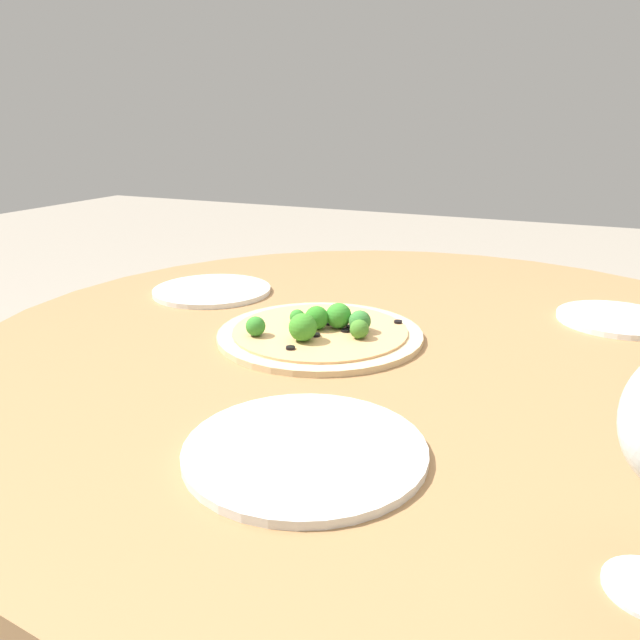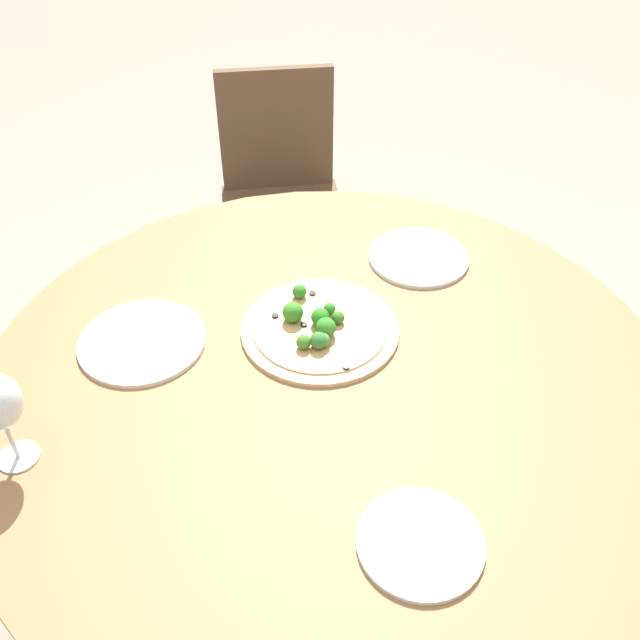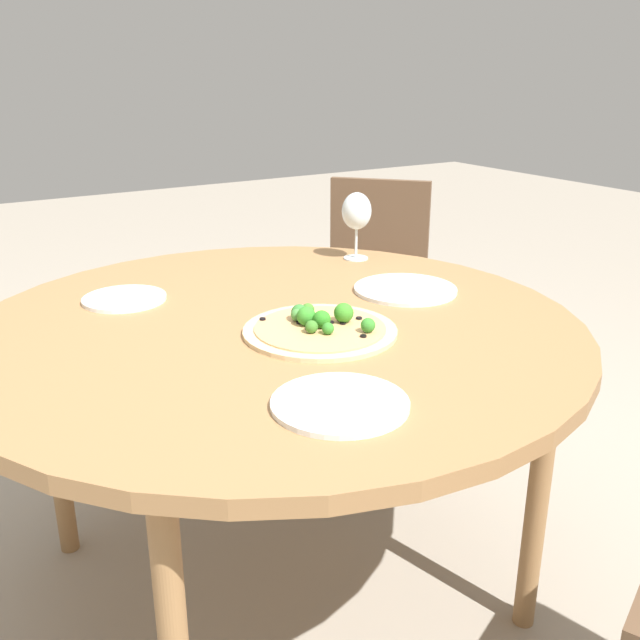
{
  "view_description": "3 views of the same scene",
  "coord_description": "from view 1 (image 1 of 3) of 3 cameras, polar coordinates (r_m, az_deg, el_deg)",
  "views": [
    {
      "loc": [
        -0.28,
        0.92,
        1.07
      ],
      "look_at": [
        0.12,
        0.05,
        0.75
      ],
      "focal_mm": 35.0,
      "sensor_mm": 36.0,
      "label": 1
    },
    {
      "loc": [
        -0.96,
        -0.26,
        1.73
      ],
      "look_at": [
        0.12,
        0.05,
        0.75
      ],
      "focal_mm": 40.0,
      "sensor_mm": 36.0,
      "label": 2
    },
    {
      "loc": [
        1.34,
        -0.71,
        1.28
      ],
      "look_at": [
        0.12,
        0.05,
        0.75
      ],
      "focal_mm": 40.0,
      "sensor_mm": 36.0,
      "label": 3
    }
  ],
  "objects": [
    {
      "name": "plate_near",
      "position": [
        1.21,
        25.54,
        0.08
      ],
      "size": [
        0.2,
        0.2,
        0.01
      ],
      "color": "silver",
      "rests_on": "dining_table"
    },
    {
      "name": "dining_table",
      "position": [
        1.04,
        6.93,
        -4.28
      ],
      "size": [
        1.39,
        1.39,
        0.72
      ],
      "color": "olive",
      "rests_on": "ground_plane"
    },
    {
      "name": "plate_far",
      "position": [
        0.68,
        -1.36,
        -11.78
      ],
      "size": [
        0.26,
        0.26,
        0.01
      ],
      "color": "silver",
      "rests_on": "dining_table"
    },
    {
      "name": "pizza",
      "position": [
        1.01,
        0.07,
        -1.02
      ],
      "size": [
        0.33,
        0.33,
        0.06
      ],
      "color": "#DBBC89",
      "rests_on": "dining_table"
    },
    {
      "name": "plate_side",
      "position": [
        1.3,
        -9.84,
        2.68
      ],
      "size": [
        0.24,
        0.24,
        0.01
      ],
      "color": "silver",
      "rests_on": "dining_table"
    }
  ]
}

